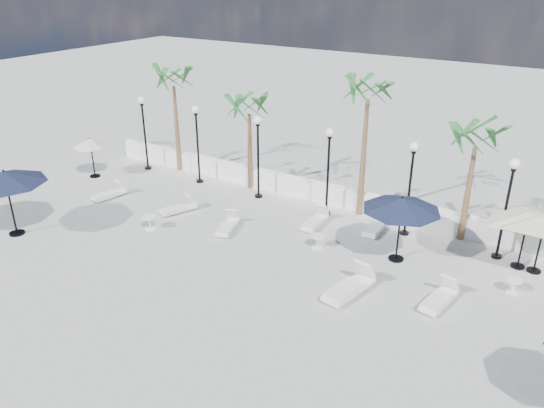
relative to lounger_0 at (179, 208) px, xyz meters
The scene contains 26 objects.
ground 6.43m from the lounger_0, 30.59° to the right, with size 100.00×100.00×0.00m, color #9D9E99.
balustrade 6.97m from the lounger_0, 37.39° to the left, with size 26.00×0.30×1.01m.
lamppost_0 6.35m from the lounger_0, 146.97° to the left, with size 0.36×0.36×3.84m.
lamppost_1 4.22m from the lounger_0, 114.44° to the left, with size 0.36×0.36×3.84m.
lamppost_2 4.45m from the lounger_0, 57.81° to the left, with size 0.36×0.36×3.84m.
lamppost_3 6.80m from the lounger_0, 30.27° to the left, with size 0.36×0.36×3.84m.
lamppost_4 9.86m from the lounger_0, 19.67° to the left, with size 0.36×0.36×3.84m.
lamppost_5 13.14m from the lounger_0, 14.45° to the left, with size 0.36×0.36×3.84m.
palm_0 6.85m from the lounger_0, 130.71° to the left, with size 2.60×2.60×5.50m.
palm_1 5.47m from the lounger_0, 75.62° to the left, with size 2.60×2.60×4.70m.
palm_2 9.25m from the lounger_0, 30.90° to the left, with size 2.60×2.60×6.10m.
palm_3 12.33m from the lounger_0, 20.06° to the left, with size 2.60×2.60×4.90m.
lounger_0 is the anchor object (origin of this frame).
lounger_1 3.79m from the lounger_0, behind, with size 0.79×1.71×0.62m.
lounger_2 2.85m from the lounger_0, ahead, with size 1.02×1.74×0.62m.
lounger_3 5.98m from the lounger_0, 19.45° to the left, with size 0.67×1.77×0.65m.
lounger_4 9.12m from the lounger_0, 11.57° to the right, with size 1.10×2.26×0.81m.
lounger_5 8.46m from the lounger_0, 19.62° to the left, with size 0.61×1.72×0.64m.
lounger_6 11.62m from the lounger_0, ahead, with size 0.85×1.86×0.67m.
side_table_0 1.88m from the lounger_0, 86.49° to the right, with size 0.59×0.59×0.57m.
side_table_1 6.62m from the lounger_0, ahead, with size 0.54×0.54×0.53m.
side_table_2 13.49m from the lounger_0, ahead, with size 0.52×0.52×0.50m.
parasol_navy_left 6.86m from the lounger_0, 129.39° to the right, with size 3.11×3.11×2.74m.
parasol_navy_mid 9.72m from the lounger_0, ahead, with size 2.80×2.80×2.51m.
parasol_cream_sq_b 13.77m from the lounger_0, 12.41° to the left, with size 4.63×4.63×2.32m.
parasol_cream_small 6.73m from the lounger_0, behind, with size 1.69×1.69×2.08m.
Camera 1 is at (9.04, -12.28, 9.82)m, focal length 35.00 mm.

